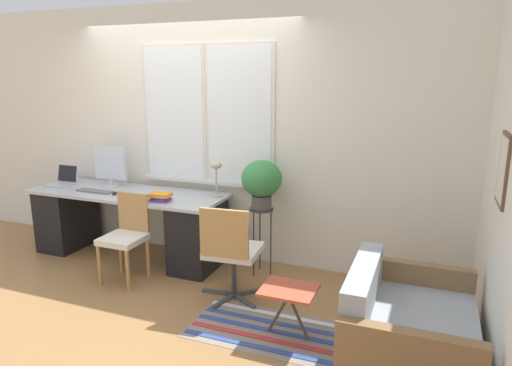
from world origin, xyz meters
TOP-DOWN VIEW (x-y plane):
  - ground_plane at (0.00, 0.00)m, footprint 14.00×14.00m
  - wall_back_with_window at (0.01, 0.80)m, footprint 9.00×0.12m
  - wall_right_with_picture at (2.95, -0.00)m, footprint 0.08×9.00m
  - desk at (-0.55, 0.36)m, footprint 2.19×0.72m
  - laptop at (-1.43, 0.36)m, footprint 0.29×0.26m
  - monitor at (-0.87, 0.51)m, footprint 0.42×0.21m
  - keyboard at (-0.87, 0.23)m, footprint 0.42×0.11m
  - mouse at (-0.59, 0.21)m, footprint 0.04×0.06m
  - desk_lamp at (0.43, 0.55)m, footprint 0.14×0.14m
  - book_stack at (-0.01, 0.17)m, footprint 0.23×0.18m
  - desk_chair_wooden at (-0.22, -0.13)m, footprint 0.38×0.39m
  - office_chair_swivel at (0.92, -0.17)m, footprint 0.59×0.60m
  - couch_loveseat at (2.42, -0.62)m, footprint 0.83×1.11m
  - plant_stand at (0.96, 0.46)m, footprint 0.23×0.23m
  - potted_plant at (0.96, 0.46)m, footprint 0.40×0.40m
  - floor_rug_striped at (1.56, -0.53)m, footprint 1.57×0.67m
  - folding_stool at (1.56, -0.54)m, footprint 0.41×0.35m

SIDE VIEW (x-z plane):
  - ground_plane at x=0.00m, z-range 0.00..0.00m
  - floor_rug_striped at x=1.56m, z-range 0.00..0.01m
  - couch_loveseat at x=2.42m, z-range -0.10..0.61m
  - folding_stool at x=1.56m, z-range 0.16..0.56m
  - desk at x=-0.55m, z-range 0.03..0.76m
  - desk_chair_wooden at x=-0.22m, z-range 0.04..0.88m
  - office_chair_swivel at x=0.92m, z-range 0.03..0.92m
  - plant_stand at x=0.96m, z-range 0.24..0.93m
  - keyboard at x=-0.87m, z-range 0.74..0.75m
  - mouse at x=-0.59m, z-range 0.74..0.77m
  - book_stack at x=-0.01m, z-range 0.74..0.82m
  - laptop at x=-1.43m, z-range 0.67..0.90m
  - monitor at x=-0.87m, z-range 0.73..1.19m
  - potted_plant at x=0.96m, z-range 0.73..1.21m
  - desk_lamp at x=0.43m, z-range 0.82..1.19m
  - wall_right_with_picture at x=2.95m, z-range 0.00..2.70m
  - wall_back_with_window at x=0.01m, z-range 0.01..2.71m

